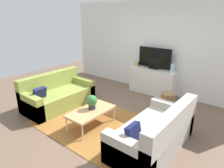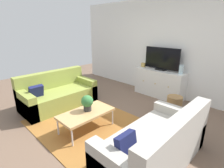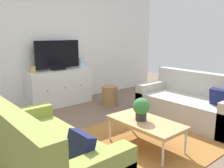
{
  "view_description": "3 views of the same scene",
  "coord_description": "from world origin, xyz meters",
  "px_view_note": "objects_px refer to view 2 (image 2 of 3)",
  "views": [
    {
      "loc": [
        2.69,
        -2.91,
        2.28
      ],
      "look_at": [
        0.0,
        0.42,
        0.78
      ],
      "focal_mm": 31.57,
      "sensor_mm": 36.0,
      "label": 1
    },
    {
      "loc": [
        2.4,
        -2.04,
        1.91
      ],
      "look_at": [
        0.0,
        0.42,
        0.78
      ],
      "focal_mm": 27.61,
      "sensor_mm": 36.0,
      "label": 2
    },
    {
      "loc": [
        -2.34,
        -2.33,
        1.55
      ],
      "look_at": [
        0.0,
        0.42,
        0.78
      ],
      "focal_mm": 38.58,
      "sensor_mm": 36.0,
      "label": 3
    }
  ],
  "objects_px": {
    "wicker_basket": "(174,105)",
    "couch_left_side": "(57,95)",
    "couch_right_side": "(158,147)",
    "flat_screen_tv": "(162,59)",
    "glass_vase": "(181,70)",
    "tv_console": "(159,83)",
    "coffee_table": "(86,113)",
    "mantel_clock": "(143,65)",
    "potted_plant": "(87,102)"
  },
  "relations": [
    {
      "from": "flat_screen_tv",
      "to": "potted_plant",
      "type": "bearing_deg",
      "value": -92.69
    },
    {
      "from": "potted_plant",
      "to": "flat_screen_tv",
      "type": "xyz_separation_m",
      "value": [
        0.12,
        2.51,
        0.53
      ]
    },
    {
      "from": "tv_console",
      "to": "coffee_table",
      "type": "bearing_deg",
      "value": -91.93
    },
    {
      "from": "flat_screen_tv",
      "to": "couch_left_side",
      "type": "bearing_deg",
      "value": -122.52
    },
    {
      "from": "potted_plant",
      "to": "couch_right_side",
      "type": "bearing_deg",
      "value": 4.66
    },
    {
      "from": "glass_vase",
      "to": "wicker_basket",
      "type": "xyz_separation_m",
      "value": [
        0.23,
        -0.72,
        -0.67
      ]
    },
    {
      "from": "wicker_basket",
      "to": "couch_left_side",
      "type": "bearing_deg",
      "value": -144.71
    },
    {
      "from": "coffee_table",
      "to": "couch_left_side",
      "type": "bearing_deg",
      "value": 172.84
    },
    {
      "from": "tv_console",
      "to": "wicker_basket",
      "type": "height_order",
      "value": "tv_console"
    },
    {
      "from": "mantel_clock",
      "to": "glass_vase",
      "type": "bearing_deg",
      "value": 0.0
    },
    {
      "from": "wicker_basket",
      "to": "coffee_table",
      "type": "bearing_deg",
      "value": -116.06
    },
    {
      "from": "potted_plant",
      "to": "flat_screen_tv",
      "type": "bearing_deg",
      "value": 87.31
    },
    {
      "from": "couch_right_side",
      "to": "mantel_clock",
      "type": "bearing_deg",
      "value": 129.11
    },
    {
      "from": "couch_right_side",
      "to": "wicker_basket",
      "type": "height_order",
      "value": "couch_right_side"
    },
    {
      "from": "couch_left_side",
      "to": "couch_right_side",
      "type": "height_order",
      "value": "same"
    },
    {
      "from": "flat_screen_tv",
      "to": "mantel_clock",
      "type": "distance_m",
      "value": 0.63
    },
    {
      "from": "couch_right_side",
      "to": "tv_console",
      "type": "distance_m",
      "value": 2.73
    },
    {
      "from": "couch_left_side",
      "to": "couch_right_side",
      "type": "relative_size",
      "value": 1.0
    },
    {
      "from": "glass_vase",
      "to": "wicker_basket",
      "type": "distance_m",
      "value": 1.01
    },
    {
      "from": "glass_vase",
      "to": "tv_console",
      "type": "bearing_deg",
      "value": -180.0
    },
    {
      "from": "potted_plant",
      "to": "tv_console",
      "type": "bearing_deg",
      "value": 87.29
    },
    {
      "from": "mantel_clock",
      "to": "wicker_basket",
      "type": "bearing_deg",
      "value": -27.35
    },
    {
      "from": "tv_console",
      "to": "wicker_basket",
      "type": "xyz_separation_m",
      "value": [
        0.81,
        -0.72,
        -0.18
      ]
    },
    {
      "from": "glass_vase",
      "to": "couch_right_side",
      "type": "bearing_deg",
      "value": -72.01
    },
    {
      "from": "wicker_basket",
      "to": "tv_console",
      "type": "bearing_deg",
      "value": 138.44
    },
    {
      "from": "potted_plant",
      "to": "couch_left_side",
      "type": "bearing_deg",
      "value": 175.14
    },
    {
      "from": "tv_console",
      "to": "mantel_clock",
      "type": "bearing_deg",
      "value": 180.0
    },
    {
      "from": "couch_left_side",
      "to": "tv_console",
      "type": "height_order",
      "value": "couch_left_side"
    },
    {
      "from": "mantel_clock",
      "to": "flat_screen_tv",
      "type": "bearing_deg",
      "value": 1.98
    },
    {
      "from": "couch_left_side",
      "to": "couch_right_side",
      "type": "xyz_separation_m",
      "value": [
        2.88,
        0.0,
        0.0
      ]
    },
    {
      "from": "coffee_table",
      "to": "tv_console",
      "type": "height_order",
      "value": "tv_console"
    },
    {
      "from": "couch_right_side",
      "to": "wicker_basket",
      "type": "relative_size",
      "value": 4.29
    },
    {
      "from": "flat_screen_tv",
      "to": "glass_vase",
      "type": "bearing_deg",
      "value": -1.98
    },
    {
      "from": "couch_left_side",
      "to": "glass_vase",
      "type": "bearing_deg",
      "value": 48.43
    },
    {
      "from": "potted_plant",
      "to": "tv_console",
      "type": "xyz_separation_m",
      "value": [
        0.12,
        2.49,
        -0.17
      ]
    },
    {
      "from": "couch_left_side",
      "to": "coffee_table",
      "type": "distance_m",
      "value": 1.45
    },
    {
      "from": "potted_plant",
      "to": "coffee_table",
      "type": "bearing_deg",
      "value": -62.31
    },
    {
      "from": "coffee_table",
      "to": "flat_screen_tv",
      "type": "height_order",
      "value": "flat_screen_tv"
    },
    {
      "from": "tv_console",
      "to": "mantel_clock",
      "type": "xyz_separation_m",
      "value": [
        -0.58,
        0.0,
        0.45
      ]
    },
    {
      "from": "couch_left_side",
      "to": "glass_vase",
      "type": "xyz_separation_m",
      "value": [
        2.11,
        2.37,
        0.6
      ]
    },
    {
      "from": "wicker_basket",
      "to": "glass_vase",
      "type": "bearing_deg",
      "value": 107.87
    },
    {
      "from": "couch_left_side",
      "to": "couch_right_side",
      "type": "distance_m",
      "value": 2.88
    },
    {
      "from": "mantel_clock",
      "to": "coffee_table",
      "type": "bearing_deg",
      "value": -79.07
    },
    {
      "from": "flat_screen_tv",
      "to": "mantel_clock",
      "type": "bearing_deg",
      "value": -178.02
    },
    {
      "from": "coffee_table",
      "to": "wicker_basket",
      "type": "distance_m",
      "value": 2.05
    },
    {
      "from": "coffee_table",
      "to": "glass_vase",
      "type": "relative_size",
      "value": 4.51
    },
    {
      "from": "flat_screen_tv",
      "to": "wicker_basket",
      "type": "xyz_separation_m",
      "value": [
        0.81,
        -0.74,
        -0.87
      ]
    },
    {
      "from": "coffee_table",
      "to": "tv_console",
      "type": "distance_m",
      "value": 2.56
    },
    {
      "from": "tv_console",
      "to": "glass_vase",
      "type": "distance_m",
      "value": 0.76
    },
    {
      "from": "potted_plant",
      "to": "tv_console",
      "type": "distance_m",
      "value": 2.5
    }
  ]
}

